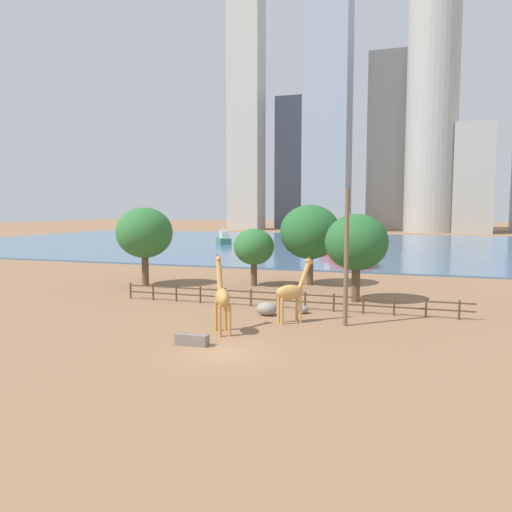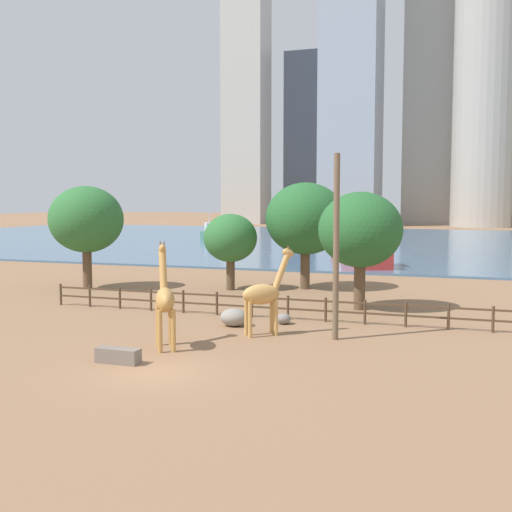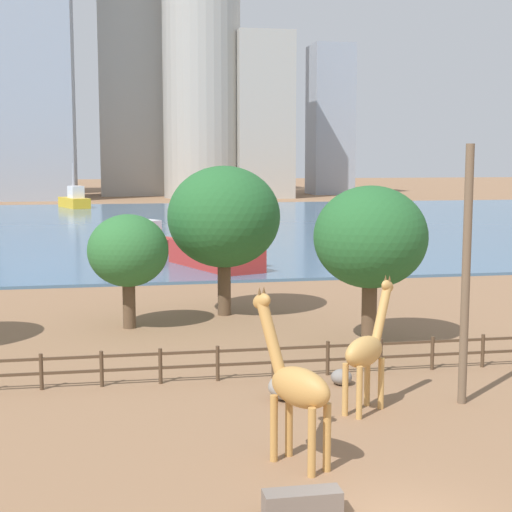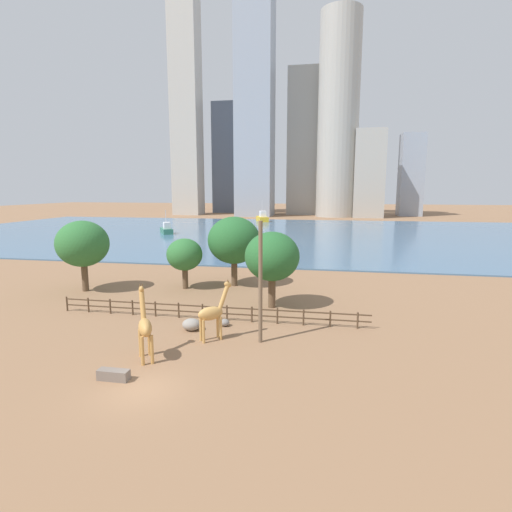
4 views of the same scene
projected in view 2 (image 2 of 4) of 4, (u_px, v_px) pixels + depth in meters
ground_plane at (403, 242)px, 99.14m from camera, size 400.00×400.00×0.00m
harbor_water at (400, 242)px, 96.31m from camera, size 180.00×86.00×0.20m
giraffe_tall at (264, 294)px, 30.48m from camera, size 2.39×2.12×4.30m
giraffe_companion at (165, 299)px, 27.86m from camera, size 2.00×2.77×4.64m
utility_pole at (336, 247)px, 29.34m from camera, size 0.28×0.28×8.57m
boulder_near_fence at (284, 319)px, 33.39m from camera, size 0.76×0.76×0.57m
boulder_by_pole at (234, 317)px, 32.83m from camera, size 1.42×1.21×0.91m
feeding_trough at (118, 356)px, 25.39m from camera, size 1.80×0.60×0.60m
enclosure_fence at (256, 304)px, 35.22m from camera, size 26.12×0.14×1.30m
tree_left_large at (86, 220)px, 46.22m from camera, size 5.34×5.34×7.46m
tree_center_broad at (360, 230)px, 37.40m from camera, size 4.92×4.92×6.94m
tree_right_tall at (305, 219)px, 46.17m from camera, size 5.77×5.77×7.71m
tree_left_small at (230, 239)px, 45.77m from camera, size 3.83×3.83×5.47m
boat_ferry at (210, 234)px, 99.97m from camera, size 5.14×6.45×5.58m
boat_sailboat at (361, 225)px, 132.11m from camera, size 5.35×8.31×7.04m
boat_tug at (348, 247)px, 73.14m from camera, size 4.90×6.09×2.58m
boat_barge at (366, 252)px, 61.00m from camera, size 6.21×9.44×3.91m
skyline_tower_needle at (246, 65)px, 171.50m from camera, size 11.19×9.40×84.75m
skyline_tower_glass at (431, 112)px, 168.97m from camera, size 13.32×14.77×59.04m
skyline_block_left at (307, 139)px, 190.21m from camera, size 10.25×15.26×48.74m
skyline_tower_short at (488, 67)px, 150.68m from camera, size 15.44×15.44×75.04m
skyline_block_wide at (352, 29)px, 158.41m from camera, size 14.02×14.24×97.06m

